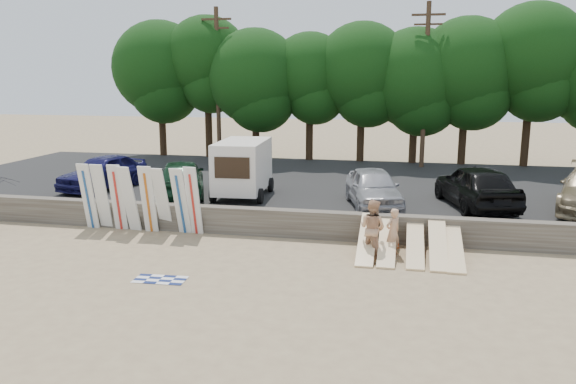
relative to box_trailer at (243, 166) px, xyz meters
name	(u,v)px	position (x,y,z in m)	size (l,w,h in m)	color
ground	(365,269)	(5.65, -6.22, -2.04)	(120.00, 120.00, 0.00)	tan
seawall	(372,228)	(5.65, -3.22, -1.54)	(44.00, 0.50, 1.00)	#6B6356
parking_lot	(381,190)	(5.65, 4.28, -1.69)	(44.00, 14.50, 0.70)	#282828
treeline	(389,70)	(5.61, 11.27, 4.07)	(33.78, 6.42, 9.08)	#382616
utility_poles	(425,82)	(7.65, 9.78, 3.39)	(25.80, 0.26, 9.00)	#473321
box_trailer	(243,166)	(0.00, 0.00, 0.00)	(2.34, 3.88, 2.39)	silver
car_0	(103,172)	(-6.74, 0.38, -0.56)	(1.84, 4.58, 1.56)	#16154B
car_1	(181,177)	(-2.62, -0.41, -0.53)	(1.89, 4.71, 1.60)	#12321D
car_2	(373,188)	(5.54, -0.78, -0.58)	(1.80, 4.46, 1.52)	#9E9DA2
car_3	(476,186)	(9.48, -0.08, -0.48)	(2.03, 5.06, 1.72)	black
surfboard_upright_0	(88,196)	(-5.00, -3.79, -0.75)	(0.50, 0.06, 2.60)	white
surfboard_upright_1	(102,197)	(-4.49, -3.70, -0.76)	(0.50, 0.06, 2.60)	white
surfboard_upright_2	(118,197)	(-3.80, -3.75, -0.75)	(0.50, 0.06, 2.60)	white
surfboard_upright_3	(129,199)	(-3.27, -3.85, -0.77)	(0.50, 0.06, 2.60)	white
surfboard_upright_4	(148,199)	(-2.53, -3.82, -0.75)	(0.50, 0.06, 2.60)	white
surfboard_upright_5	(162,200)	(-2.05, -3.69, -0.79)	(0.50, 0.06, 2.60)	white
surfboard_upright_6	(181,201)	(-1.26, -3.81, -0.77)	(0.50, 0.06, 2.60)	white
surfboard_upright_7	(193,201)	(-0.80, -3.71, -0.75)	(0.50, 0.06, 2.60)	white
surfboard_low_0	(367,239)	(5.61, -4.72, -1.51)	(0.56, 3.00, 0.07)	beige
surfboard_low_1	(387,240)	(6.26, -4.70, -1.54)	(0.56, 3.00, 0.07)	beige
surfboard_low_2	(415,243)	(7.15, -4.65, -1.60)	(0.56, 3.00, 0.07)	beige
surfboard_low_3	(438,243)	(7.85, -4.71, -1.54)	(0.56, 3.00, 0.07)	beige
surfboard_low_4	(454,247)	(8.35, -4.73, -1.62)	(0.56, 3.00, 0.07)	beige
beachgoer_a	(393,232)	(6.42, -4.65, -1.25)	(0.57, 0.37, 1.56)	tan
beachgoer_b	(372,228)	(5.77, -4.91, -1.09)	(0.92, 0.71, 1.89)	tan
cooler	(391,243)	(6.36, -3.82, -1.88)	(0.38, 0.30, 0.32)	#268D44
gear_bag	(394,244)	(6.48, -3.82, -1.93)	(0.30, 0.25, 0.22)	#C94A17
beach_towel	(160,279)	(-0.06, -8.35, -2.03)	(1.50, 1.50, 0.00)	white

